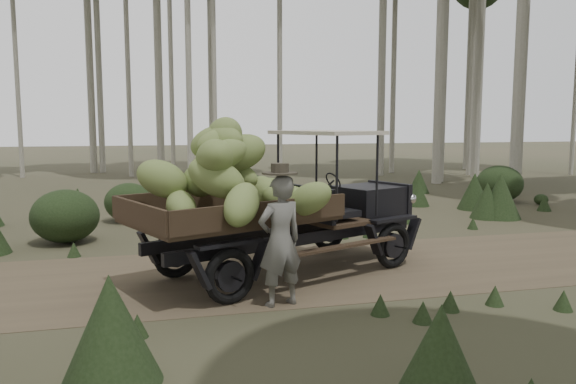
# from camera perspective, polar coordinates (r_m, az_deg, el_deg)

# --- Properties ---
(ground) EXTENTS (120.00, 120.00, 0.00)m
(ground) POSITION_cam_1_polar(r_m,az_deg,el_deg) (10.51, 6.55, -7.64)
(ground) COLOR #473D2B
(ground) RESTS_ON ground
(dirt_track) EXTENTS (70.00, 4.00, 0.01)m
(dirt_track) POSITION_cam_1_polar(r_m,az_deg,el_deg) (10.51, 6.55, -7.62)
(dirt_track) COLOR brown
(dirt_track) RESTS_ON ground
(banana_truck) EXTENTS (5.69, 3.87, 2.86)m
(banana_truck) POSITION_cam_1_polar(r_m,az_deg,el_deg) (9.40, -3.00, 0.57)
(banana_truck) COLOR black
(banana_truck) RESTS_ON ground
(farmer) EXTENTS (0.80, 0.64, 2.08)m
(farmer) POSITION_cam_1_polar(r_m,az_deg,el_deg) (8.11, -0.82, -4.83)
(farmer) COLOR #5F5D56
(farmer) RESTS_ON ground
(undergrowth) EXTENTS (22.83, 21.07, 1.36)m
(undergrowth) POSITION_cam_1_polar(r_m,az_deg,el_deg) (10.99, -1.30, -4.12)
(undergrowth) COLOR #233319
(undergrowth) RESTS_ON ground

